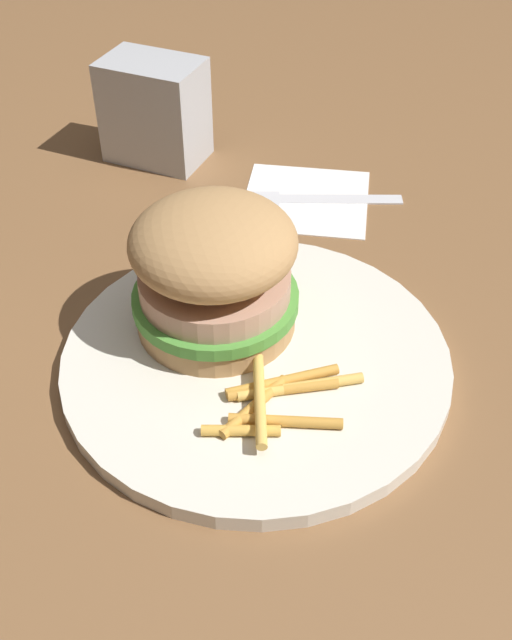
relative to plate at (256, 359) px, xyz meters
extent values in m
plane|color=brown|center=(0.02, 0.02, -0.01)|extent=(1.60, 1.60, 0.00)
cylinder|color=silver|center=(0.00, 0.00, 0.00)|extent=(0.26, 0.26, 0.01)
cylinder|color=tan|center=(-0.03, 0.03, 0.01)|extent=(0.11, 0.11, 0.02)
cylinder|color=#4C9338|center=(-0.03, 0.03, 0.03)|extent=(0.12, 0.12, 0.01)
cylinder|color=tan|center=(-0.03, 0.03, 0.04)|extent=(0.10, 0.10, 0.02)
ellipsoid|color=tan|center=(-0.03, 0.03, 0.08)|extent=(0.11, 0.11, 0.05)
cylinder|color=gold|center=(-0.01, -0.07, 0.01)|extent=(0.05, 0.01, 0.01)
cylinder|color=gold|center=(0.02, -0.06, 0.01)|extent=(0.07, 0.01, 0.01)
cylinder|color=#E5B251|center=(0.03, -0.04, 0.01)|extent=(0.08, 0.02, 0.01)
cylinder|color=gold|center=(0.00, -0.05, 0.01)|extent=(0.05, 0.05, 0.01)
cylinder|color=gold|center=(0.02, -0.04, 0.01)|extent=(0.07, 0.02, 0.01)
cylinder|color=gold|center=(0.01, -0.03, 0.01)|extent=(0.08, 0.03, 0.01)
cylinder|color=#E5B251|center=(0.00, -0.05, 0.02)|extent=(0.01, 0.08, 0.01)
cube|color=white|center=(0.05, 0.21, -0.01)|extent=(0.13, 0.13, 0.00)
cube|color=silver|center=(0.08, 0.21, 0.00)|extent=(0.11, 0.02, 0.00)
cube|color=silver|center=(0.01, 0.21, 0.00)|extent=(0.04, 0.03, 0.00)
cylinder|color=silver|center=(-0.02, 0.22, 0.00)|extent=(0.03, 0.00, 0.00)
cylinder|color=silver|center=(-0.02, 0.21, 0.00)|extent=(0.03, 0.00, 0.00)
cylinder|color=silver|center=(-0.02, 0.20, 0.00)|extent=(0.03, 0.00, 0.00)
cube|color=#B7BABF|center=(-0.09, 0.29, 0.04)|extent=(0.11, 0.09, 0.10)
camera|label=1|loc=(-0.01, -0.37, 0.37)|focal=42.63mm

